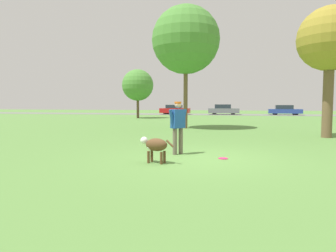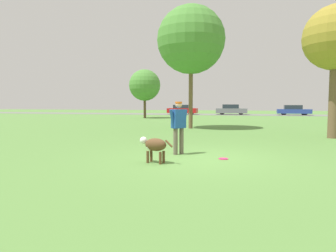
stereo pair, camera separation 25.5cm
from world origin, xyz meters
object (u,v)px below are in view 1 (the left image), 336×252
object	(u,v)px
person	(178,123)
tree_far_left	(138,85)
parked_car_blue	(285,110)
tree_mid_center	(186,40)
dog	(155,145)
frisbee	(223,158)
parked_car_grey	(224,110)
tree_near_right	(330,40)
parked_car_red	(175,110)

from	to	relation	value
person	tree_far_left	size ratio (longest dim) A/B	0.31
tree_far_left	parked_car_blue	size ratio (longest dim) A/B	1.18
tree_far_left	person	bearing A→B (deg)	-69.16
person	tree_mid_center	size ratio (longest dim) A/B	0.21
dog	frisbee	xyz separation A→B (m)	(1.69, 0.96, -0.44)
frisbee	parked_car_grey	bearing A→B (deg)	91.60
frisbee	parked_car_blue	xyz separation A→B (m)	(7.09, 34.10, 0.64)
person	parked_car_grey	bearing A→B (deg)	39.39
frisbee	tree_far_left	size ratio (longest dim) A/B	0.05
tree_mid_center	parked_car_grey	bearing A→B (deg)	86.12
dog	parked_car_blue	size ratio (longest dim) A/B	0.22
frisbee	tree_near_right	world-z (taller)	tree_near_right
person	frisbee	distance (m)	1.70
person	parked_car_blue	size ratio (longest dim) A/B	0.37
frisbee	parked_car_blue	distance (m)	34.83
tree_mid_center	tree_far_left	bearing A→B (deg)	120.03
parked_car_grey	parked_car_blue	size ratio (longest dim) A/B	0.98
person	tree_far_left	xyz separation A→B (m)	(-8.12, 21.32, 2.51)
tree_far_left	tree_near_right	size ratio (longest dim) A/B	0.88
person	parked_car_red	distance (m)	33.67
dog	frisbee	distance (m)	1.99
tree_near_right	parked_car_grey	size ratio (longest dim) A/B	1.37
person	parked_car_grey	size ratio (longest dim) A/B	0.38
frisbee	parked_car_grey	distance (m)	33.90
person	parked_car_blue	xyz separation A→B (m)	(8.45, 33.63, -0.28)
person	dog	xyz separation A→B (m)	(-0.33, -1.43, -0.47)
parked_car_grey	parked_car_red	bearing A→B (deg)	-177.53
parked_car_red	frisbee	bearing A→B (deg)	-75.81
tree_near_right	parked_car_blue	distance (m)	28.25
person	dog	distance (m)	1.54
parked_car_red	parked_car_grey	bearing A→B (deg)	4.18
dog	parked_car_grey	xyz separation A→B (m)	(0.74, 34.84, 0.23)
frisbee	tree_near_right	bearing A→B (deg)	54.89
parked_car_grey	parked_car_blue	world-z (taller)	parked_car_grey
tree_mid_center	frisbee	bearing A→B (deg)	-75.35
parked_car_blue	person	bearing A→B (deg)	-101.40
person	parked_car_grey	distance (m)	33.42
tree_far_left	parked_car_red	world-z (taller)	tree_far_left
tree_near_right	parked_car_blue	bearing A→B (deg)	84.42
frisbee	tree_far_left	bearing A→B (deg)	113.50
frisbee	tree_mid_center	world-z (taller)	tree_mid_center
parked_car_red	parked_car_grey	xyz separation A→B (m)	(6.82, 0.36, 0.02)
parked_car_red	tree_near_right	bearing A→B (deg)	-64.90
person	tree_mid_center	world-z (taller)	tree_mid_center
frisbee	tree_mid_center	distance (m)	11.49
dog	parked_car_red	xyz separation A→B (m)	(-6.07, 34.48, 0.21)
tree_near_right	tree_mid_center	world-z (taller)	tree_mid_center
tree_far_left	parked_car_red	distance (m)	12.18
tree_mid_center	parked_car_blue	distance (m)	26.52
dog	parked_car_red	bearing A→B (deg)	-67.04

